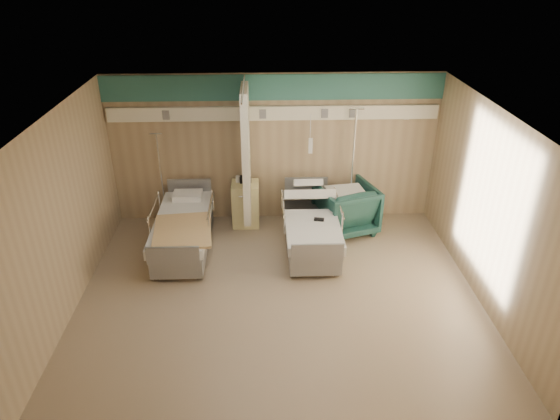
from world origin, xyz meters
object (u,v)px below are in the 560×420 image
at_px(iv_stand_left, 165,206).
at_px(bedside_cabinet, 246,204).
at_px(bed_right, 311,232).
at_px(iv_stand_right, 350,200).
at_px(bed_left, 184,234).
at_px(visitor_armchair, 346,208).

bearing_deg(iv_stand_left, bedside_cabinet, -1.97).
height_order(bed_right, iv_stand_right, iv_stand_right).
xyz_separation_m(bed_right, iv_stand_right, (0.83, 0.94, 0.14)).
xyz_separation_m(bed_right, bed_left, (-2.20, 0.00, 0.00)).
relative_size(visitor_armchair, iv_stand_left, 0.55).
relative_size(bed_left, visitor_armchair, 2.16).
height_order(visitor_armchair, iv_stand_left, iv_stand_left).
relative_size(bed_right, iv_stand_right, 0.96).
relative_size(bed_left, iv_stand_right, 0.96).
bearing_deg(bed_left, iv_stand_right, 17.24).
xyz_separation_m(bed_left, bedside_cabinet, (1.05, 0.90, 0.11)).
bearing_deg(visitor_armchair, bed_right, 22.60).
height_order(visitor_armchair, iv_stand_right, iv_stand_right).
bearing_deg(bed_right, iv_stand_left, 160.43).
relative_size(bed_right, bedside_cabinet, 2.54).
bearing_deg(iv_stand_left, bed_right, -19.57).
distance_m(bed_right, visitor_armchair, 0.93).
relative_size(bedside_cabinet, iv_stand_right, 0.38).
relative_size(bedside_cabinet, visitor_armchair, 0.85).
height_order(bed_left, bedside_cabinet, bedside_cabinet).
xyz_separation_m(bedside_cabinet, iv_stand_right, (1.98, 0.04, 0.03)).
bearing_deg(bed_right, bedside_cabinet, 141.95).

